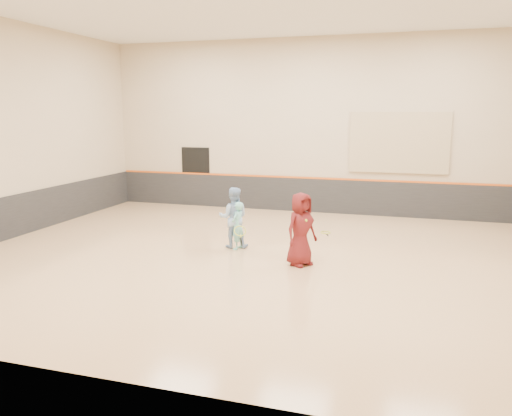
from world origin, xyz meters
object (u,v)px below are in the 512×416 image
(instructor, at_px, (233,218))
(girl, at_px, (238,226))
(young_man, at_px, (301,229))
(spare_racket, at_px, (326,232))

(instructor, bearing_deg, girl, 121.12)
(instructor, distance_m, young_man, 2.24)
(girl, height_order, young_man, young_man)
(girl, distance_m, young_man, 2.04)
(instructor, xyz_separation_m, young_man, (2.00, -1.02, 0.06))
(girl, relative_size, spare_racket, 1.90)
(young_man, distance_m, spare_racket, 3.38)
(girl, xyz_separation_m, spare_racket, (1.91, 2.41, -0.59))
(instructor, relative_size, spare_racket, 2.43)
(spare_racket, bearing_deg, instructor, -132.60)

